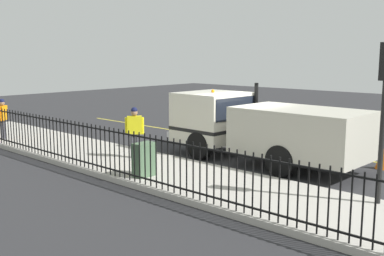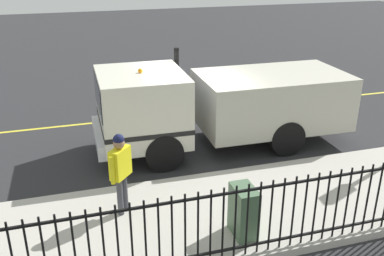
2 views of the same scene
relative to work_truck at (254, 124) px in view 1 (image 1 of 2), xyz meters
name	(u,v)px [view 1 (image 1 of 2)]	position (x,y,z in m)	size (l,w,h in m)	color
ground_plane	(243,159)	(-0.02, -0.44, -1.29)	(60.35, 60.35, 0.00)	#2B2B2D
sidewalk_slab	(175,175)	(3.34, -0.44, -1.21)	(3.17, 27.43, 0.16)	#B7B2A8
lane_marking	(284,148)	(-2.70, -0.44, -1.29)	(0.12, 24.69, 0.01)	yellow
work_truck	(254,124)	(0.00, 0.00, 0.00)	(2.48, 6.97, 2.59)	silver
worker_standing	(135,127)	(2.85, -2.83, -0.08)	(0.51, 0.48, 1.71)	yellow
pedestrian_distant	(3,114)	(4.30, -9.42, -0.11)	(0.50, 0.46, 1.67)	orange
iron_fence	(137,157)	(4.78, -0.44, -0.43)	(0.04, 23.35, 1.40)	black
utility_cabinet	(144,160)	(4.22, -0.80, -0.65)	(0.63, 0.38, 0.97)	#4C6B4C
traffic_cone	(383,158)	(-1.94, 3.64, -0.95)	(0.48, 0.48, 0.69)	orange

